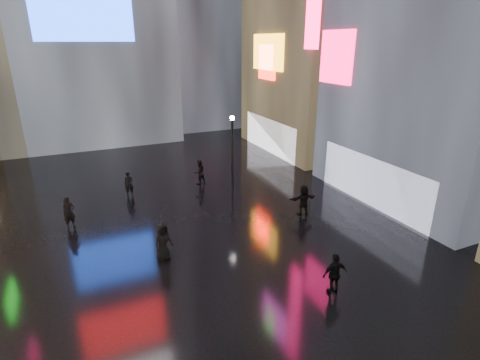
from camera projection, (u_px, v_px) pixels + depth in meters
ground at (183, 217)px, 21.58m from camera, size 140.00×140.00×0.00m
lamp_far at (232, 151)px, 23.94m from camera, size 0.30×0.30×5.20m
pedestrian_3 at (335, 274)px, 14.78m from camera, size 1.09×0.55×1.79m
pedestrian_4 at (163, 242)px, 17.14m from camera, size 1.04×0.87×1.81m
pedestrian_5 at (304, 200)px, 21.63m from camera, size 1.72×0.69×1.81m
pedestrian_6 at (69, 213)px, 20.07m from camera, size 0.75×0.62×1.77m
pedestrian_7 at (200, 172)px, 26.32m from camera, size 0.96×0.83×1.72m
umbrella_2 at (161, 215)px, 16.67m from camera, size 1.23×1.24×0.88m
pedestrian_8 at (129, 184)px, 24.24m from camera, size 0.68×0.53×1.64m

